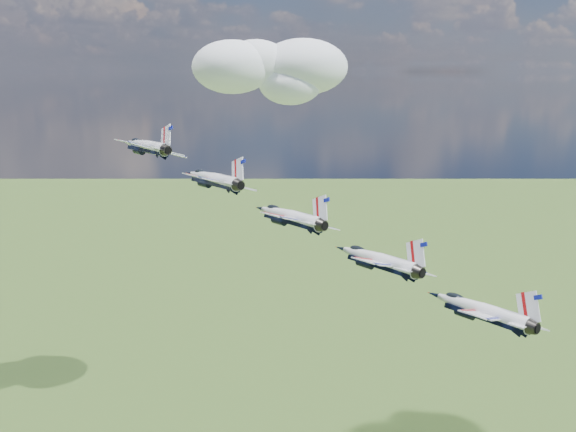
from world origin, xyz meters
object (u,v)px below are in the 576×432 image
object	(u,v)px
jet_2	(288,216)
jet_3	(376,259)
jet_4	(478,309)
jet_1	(212,179)
jet_0	(145,146)

from	to	relation	value
jet_2	jet_3	world-z (taller)	jet_2
jet_2	jet_4	bearing A→B (deg)	-71.63
jet_1	jet_4	xyz separation A→B (m)	(25.41, -27.18, -11.09)
jet_1	jet_2	xyz separation A→B (m)	(8.47, -9.06, -3.70)
jet_3	jet_2	bearing A→B (deg)	108.37
jet_3	jet_4	distance (m)	12.94
jet_1	jet_4	distance (m)	38.83
jet_0	jet_4	size ratio (longest dim) A/B	1.00
jet_0	jet_3	size ratio (longest dim) A/B	1.00
jet_1	jet_3	world-z (taller)	jet_1
jet_3	jet_4	world-z (taller)	jet_3
jet_0	jet_4	xyz separation A→B (m)	(33.88, -36.24, -14.78)
jet_0	jet_4	distance (m)	51.77
jet_1	jet_3	xyz separation A→B (m)	(16.94, -18.12, -7.39)
jet_1	jet_2	distance (m)	12.94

